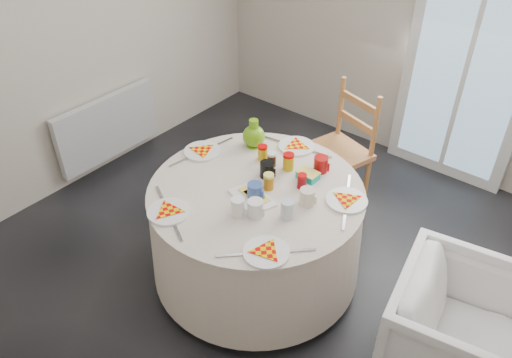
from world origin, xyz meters
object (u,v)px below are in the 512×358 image
Objects in this scene: wooden_chair at (336,153)px; green_pitcher at (254,127)px; radiator at (108,127)px; armchair at (464,328)px; table at (256,231)px.

wooden_chair is 5.00× the size of green_pitcher.
green_pitcher is (-0.31, -0.61, 0.40)m from wooden_chair.
wooden_chair reaches higher than radiator.
wooden_chair is 1.62m from armchair.
green_pitcher is at bearing -98.67° from wooden_chair.
green_pitcher is at bearing 5.66° from radiator.
table is 1.83× the size of armchair.
green_pitcher is at bearing 130.64° from table.
radiator is 1.34× the size of armchair.
wooden_chair reaches higher than armchair.
radiator is at bearing 172.77° from green_pitcher.
radiator is 1.96m from wooden_chair.
armchair is 3.78× the size of green_pitcher.
radiator is 1.83m from table.
table is at bearing -62.24° from green_pitcher.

